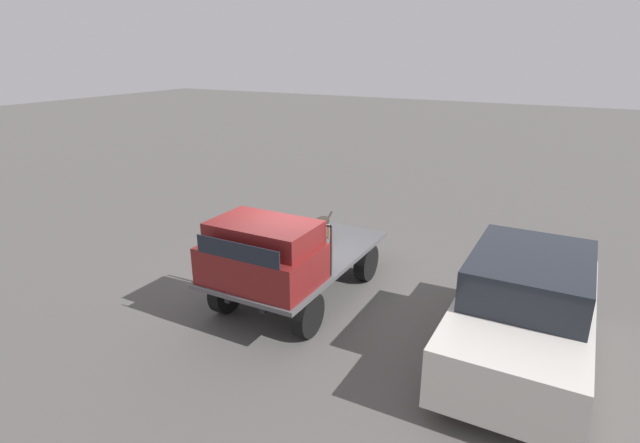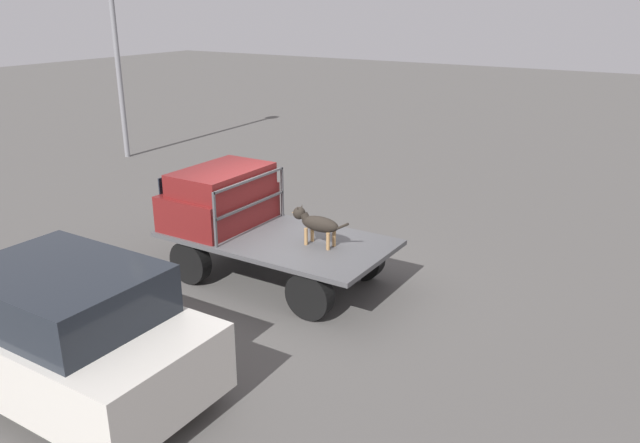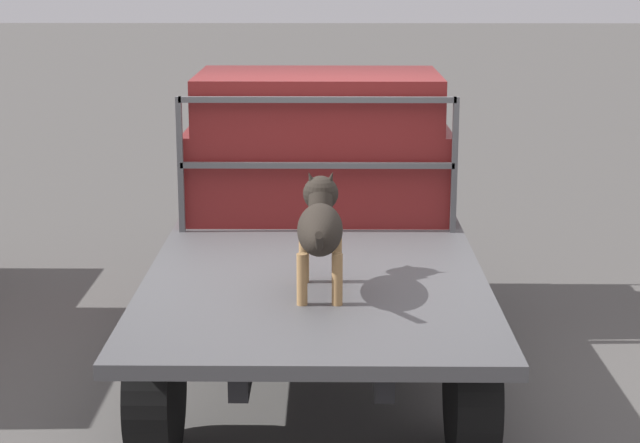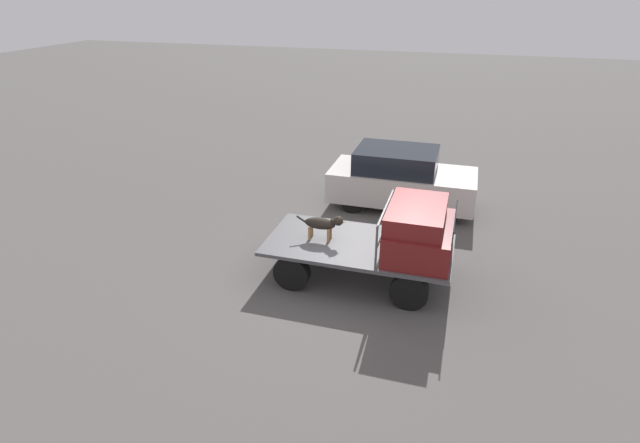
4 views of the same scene
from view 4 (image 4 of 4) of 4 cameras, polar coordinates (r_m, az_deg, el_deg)
name	(u,v)px [view 4 (image 4 of 4)]	position (r m, az deg, el deg)	size (l,w,h in m)	color
ground_plane	(357,276)	(11.28, 4.30, -6.24)	(80.00, 80.00, 0.00)	#514F4C
flatbed_truck	(358,252)	(10.97, 4.40, -3.54)	(4.00, 2.06, 0.83)	black
truck_cab	(419,230)	(10.48, 11.23, -1.00)	(1.34, 1.94, 1.05)	maroon
truck_headboard	(385,220)	(10.49, 7.46, 0.12)	(0.04, 1.94, 0.95)	#4C4C4F
dog	(324,224)	(10.82, 0.44, -0.23)	(1.10, 0.26, 0.64)	#9E7547
parked_sedan	(400,179)	(14.53, 9.18, 4.85)	(4.09, 1.87, 1.73)	black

